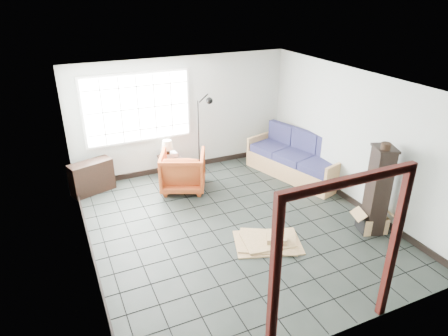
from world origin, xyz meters
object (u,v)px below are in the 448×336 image
futon_sofa (298,160)px  armchair (183,169)px  side_table (170,160)px  tall_shelf (378,190)px

futon_sofa → armchair: bearing=154.0°
side_table → tall_shelf: (2.61, -3.53, 0.39)m
futon_sofa → armchair: futon_sofa is taller
armchair → tall_shelf: size_ratio=0.58×
side_table → tall_shelf: tall_shelf is taller
armchair → tall_shelf: (2.52, -2.88, 0.35)m
futon_sofa → armchair: size_ratio=2.64×
futon_sofa → side_table: bearing=141.5°
futon_sofa → side_table: (-2.67, 1.07, 0.05)m
futon_sofa → side_table: 2.88m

